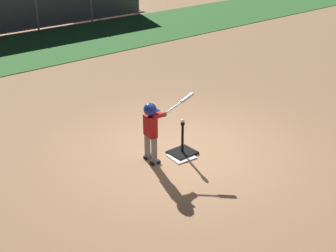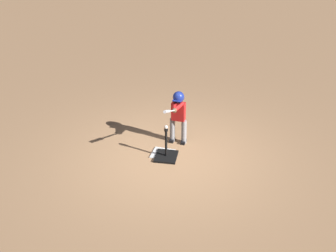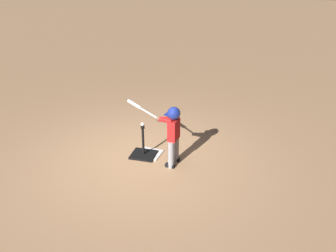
{
  "view_description": "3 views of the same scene",
  "coord_description": "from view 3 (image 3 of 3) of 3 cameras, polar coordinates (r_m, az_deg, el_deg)",
  "views": [
    {
      "loc": [
        -5.38,
        -6.07,
        4.33
      ],
      "look_at": [
        -0.51,
        -0.23,
        0.8
      ],
      "focal_mm": 50.0,
      "sensor_mm": 36.0,
      "label": 1
    },
    {
      "loc": [
        7.94,
        1.34,
        5.12
      ],
      "look_at": [
        -0.04,
        -0.03,
        0.72
      ],
      "focal_mm": 50.0,
      "sensor_mm": 36.0,
      "label": 2
    },
    {
      "loc": [
        -1.98,
        5.34,
        3.37
      ],
      "look_at": [
        -0.48,
        -0.26,
        0.63
      ],
      "focal_mm": 35.0,
      "sensor_mm": 36.0,
      "label": 3
    }
  ],
  "objects": [
    {
      "name": "home_plate",
      "position": [
        6.71,
        -3.17,
        -4.83
      ],
      "size": [
        0.48,
        0.48,
        0.02
      ],
      "primitive_type": "cube",
      "rotation": [
        0.0,
        0.0,
        -0.1
      ],
      "color": "white",
      "rests_on": "ground_plane"
    },
    {
      "name": "batting_tee",
      "position": [
        6.63,
        -4.28,
        -4.59
      ],
      "size": [
        0.49,
        0.44,
        0.66
      ],
      "color": "black",
      "rests_on": "ground_plane"
    },
    {
      "name": "ground_plane",
      "position": [
        6.62,
        -4.61,
        -5.43
      ],
      "size": [
        90.0,
        90.0,
        0.0
      ],
      "primitive_type": "plane",
      "color": "#AD7F56"
    },
    {
      "name": "baseball",
      "position": [
        6.34,
        -4.46,
        0.3
      ],
      "size": [
        0.07,
        0.07,
        0.07
      ],
      "primitive_type": "sphere",
      "color": "white",
      "rests_on": "batting_tee"
    },
    {
      "name": "batter_child",
      "position": [
        6.03,
        0.68,
        -0.43
      ],
      "size": [
        1.06,
        0.38,
        1.2
      ],
      "color": "gray",
      "rests_on": "ground_plane"
    }
  ]
}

